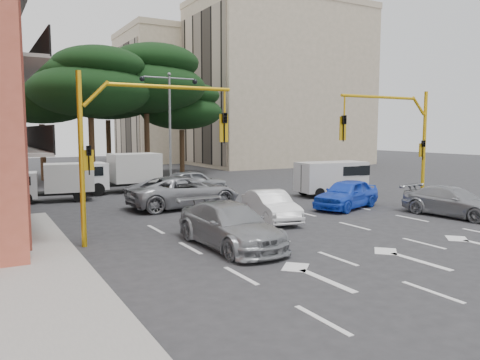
{
  "coord_description": "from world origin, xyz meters",
  "views": [
    {
      "loc": [
        -11.73,
        -14.45,
        4.01
      ],
      "look_at": [
        -0.55,
        5.27,
        1.6
      ],
      "focal_mm": 35.0,
      "sensor_mm": 36.0,
      "label": 1
    }
  ],
  "objects_px": {
    "car_blue_compact": "(347,194)",
    "car_white_hatch": "(271,206)",
    "signal_mast_right": "(400,133)",
    "car_silver_cross_b": "(193,182)",
    "car_silver_cross_a": "(184,192)",
    "street_lamp_center": "(170,110)",
    "car_silver_wagon": "(230,225)",
    "van_white": "(331,178)",
    "signal_mast_left": "(133,134)",
    "box_truck_b": "(121,173)",
    "car_silver_parked": "(453,202)",
    "box_truck_a": "(54,183)"
  },
  "relations": [
    {
      "from": "car_blue_compact",
      "to": "car_white_hatch",
      "type": "bearing_deg",
      "value": -100.06
    },
    {
      "from": "signal_mast_right",
      "to": "car_silver_cross_b",
      "type": "distance_m",
      "value": 13.01
    },
    {
      "from": "car_silver_cross_a",
      "to": "street_lamp_center",
      "type": "bearing_deg",
      "value": -18.34
    },
    {
      "from": "car_silver_wagon",
      "to": "van_white",
      "type": "bearing_deg",
      "value": 33.52
    },
    {
      "from": "signal_mast_left",
      "to": "box_truck_b",
      "type": "height_order",
      "value": "signal_mast_left"
    },
    {
      "from": "signal_mast_right",
      "to": "car_silver_cross_a",
      "type": "relative_size",
      "value": 1.01
    },
    {
      "from": "signal_mast_left",
      "to": "car_silver_parked",
      "type": "xyz_separation_m",
      "value": [
        14.4,
        -2.56,
        -3.2
      ]
    },
    {
      "from": "signal_mast_right",
      "to": "car_silver_wagon",
      "type": "relative_size",
      "value": 1.17
    },
    {
      "from": "car_silver_parked",
      "to": "box_truck_a",
      "type": "relative_size",
      "value": 1.09
    },
    {
      "from": "street_lamp_center",
      "to": "car_silver_cross_a",
      "type": "xyz_separation_m",
      "value": [
        -2.36,
        -7.99,
        -4.6
      ]
    },
    {
      "from": "signal_mast_right",
      "to": "signal_mast_left",
      "type": "bearing_deg",
      "value": 180.0
    },
    {
      "from": "car_white_hatch",
      "to": "car_blue_compact",
      "type": "xyz_separation_m",
      "value": [
        5.25,
        0.87,
        0.08
      ]
    },
    {
      "from": "box_truck_b",
      "to": "car_silver_cross_a",
      "type": "bearing_deg",
      "value": -172.18
    },
    {
      "from": "car_silver_wagon",
      "to": "car_silver_cross_b",
      "type": "distance_m",
      "value": 14.01
    },
    {
      "from": "car_white_hatch",
      "to": "box_truck_a",
      "type": "distance_m",
      "value": 13.13
    },
    {
      "from": "signal_mast_right",
      "to": "street_lamp_center",
      "type": "relative_size",
      "value": 0.77
    },
    {
      "from": "signal_mast_left",
      "to": "street_lamp_center",
      "type": "distance_m",
      "value": 15.65
    },
    {
      "from": "car_blue_compact",
      "to": "van_white",
      "type": "height_order",
      "value": "van_white"
    },
    {
      "from": "signal_mast_right",
      "to": "car_silver_cross_a",
      "type": "distance_m",
      "value": 11.38
    },
    {
      "from": "car_silver_wagon",
      "to": "car_white_hatch",
      "type": "bearing_deg",
      "value": 38.37
    },
    {
      "from": "car_silver_cross_a",
      "to": "car_silver_parked",
      "type": "bearing_deg",
      "value": -132.65
    },
    {
      "from": "van_white",
      "to": "car_silver_cross_b",
      "type": "bearing_deg",
      "value": -120.37
    },
    {
      "from": "car_white_hatch",
      "to": "van_white",
      "type": "distance_m",
      "value": 9.14
    },
    {
      "from": "box_truck_a",
      "to": "car_silver_wagon",
      "type": "bearing_deg",
      "value": -157.71
    },
    {
      "from": "box_truck_b",
      "to": "signal_mast_right",
      "type": "bearing_deg",
      "value": -144.06
    },
    {
      "from": "car_white_hatch",
      "to": "car_silver_cross_b",
      "type": "height_order",
      "value": "car_silver_cross_b"
    },
    {
      "from": "car_silver_wagon",
      "to": "signal_mast_right",
      "type": "bearing_deg",
      "value": 10.76
    },
    {
      "from": "street_lamp_center",
      "to": "car_silver_cross_a",
      "type": "relative_size",
      "value": 1.31
    },
    {
      "from": "car_silver_cross_a",
      "to": "signal_mast_left",
      "type": "bearing_deg",
      "value": 141.64
    },
    {
      "from": "car_blue_compact",
      "to": "van_white",
      "type": "xyz_separation_m",
      "value": [
        2.43,
        4.06,
        0.31
      ]
    },
    {
      "from": "van_white",
      "to": "street_lamp_center",
      "type": "bearing_deg",
      "value": -132.78
    },
    {
      "from": "signal_mast_right",
      "to": "box_truck_a",
      "type": "bearing_deg",
      "value": 142.08
    },
    {
      "from": "signal_mast_right",
      "to": "car_silver_cross_b",
      "type": "relative_size",
      "value": 1.36
    },
    {
      "from": "car_blue_compact",
      "to": "street_lamp_center",
      "type": "bearing_deg",
      "value": -178.27
    },
    {
      "from": "signal_mast_left",
      "to": "van_white",
      "type": "relative_size",
      "value": 1.41
    },
    {
      "from": "car_blue_compact",
      "to": "car_silver_cross_b",
      "type": "bearing_deg",
      "value": -173.41
    },
    {
      "from": "car_silver_cross_b",
      "to": "van_white",
      "type": "bearing_deg",
      "value": -128.02
    },
    {
      "from": "signal_mast_left",
      "to": "box_truck_b",
      "type": "distance_m",
      "value": 14.13
    },
    {
      "from": "car_blue_compact",
      "to": "box_truck_b",
      "type": "bearing_deg",
      "value": -164.2
    },
    {
      "from": "car_white_hatch",
      "to": "car_blue_compact",
      "type": "relative_size",
      "value": 0.92
    },
    {
      "from": "signal_mast_right",
      "to": "signal_mast_left",
      "type": "distance_m",
      "value": 13.61
    },
    {
      "from": "car_silver_parked",
      "to": "box_truck_b",
      "type": "bearing_deg",
      "value": 117.44
    },
    {
      "from": "car_silver_cross_b",
      "to": "box_truck_b",
      "type": "relative_size",
      "value": 0.86
    },
    {
      "from": "signal_mast_left",
      "to": "van_white",
      "type": "xyz_separation_m",
      "value": [
        14.06,
        5.66,
        -2.82
      ]
    },
    {
      "from": "car_silver_wagon",
      "to": "box_truck_a",
      "type": "bearing_deg",
      "value": 103.26
    },
    {
      "from": "car_blue_compact",
      "to": "car_silver_cross_b",
      "type": "relative_size",
      "value": 1.0
    },
    {
      "from": "signal_mast_left",
      "to": "car_blue_compact",
      "type": "bearing_deg",
      "value": 7.85
    },
    {
      "from": "signal_mast_left",
      "to": "car_silver_wagon",
      "type": "height_order",
      "value": "signal_mast_left"
    },
    {
      "from": "signal_mast_right",
      "to": "car_silver_parked",
      "type": "bearing_deg",
      "value": -72.71
    },
    {
      "from": "car_silver_wagon",
      "to": "box_truck_b",
      "type": "bearing_deg",
      "value": 86.11
    }
  ]
}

